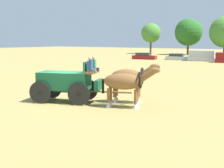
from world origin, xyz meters
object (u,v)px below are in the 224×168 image
parked_vehicle_b (177,57)px  parked_vehicle_c (202,56)px  draft_horse_near (129,78)px  parked_vehicle_a (144,56)px  show_wagon (67,81)px  draft_horse_off (125,83)px

parked_vehicle_b → parked_vehicle_c: 4.67m
draft_horse_near → parked_vehicle_a: size_ratio=0.61×
show_wagon → draft_horse_near: show_wagon is taller
draft_horse_off → parked_vehicle_c: (-8.15, 38.31, -0.50)m
parked_vehicle_c → show_wagon: bearing=-83.4°
draft_horse_near → parked_vehicle_c: (-7.65, 37.11, -0.55)m
draft_horse_near → parked_vehicle_b: 39.35m
draft_horse_off → parked_vehicle_a: (-18.79, 36.67, -0.83)m
parked_vehicle_b → parked_vehicle_a: bearing=-162.5°
parked_vehicle_b → show_wagon: bearing=-76.9°
show_wagon → parked_vehicle_a: size_ratio=1.23×
parked_vehicle_b → draft_horse_off: bearing=-71.6°
draft_horse_off → parked_vehicle_b: bearing=108.4°
parked_vehicle_a → show_wagon: bearing=-68.0°
show_wagon → parked_vehicle_a: bearing=112.0°
parked_vehicle_c → parked_vehicle_a: bearing=-171.3°
show_wagon → draft_horse_near: 3.72m
parked_vehicle_c → parked_vehicle_b: bearing=176.8°
show_wagon → draft_horse_off: size_ratio=1.90×
parked_vehicle_a → parked_vehicle_c: parked_vehicle_c is taller
draft_horse_near → parked_vehicle_b: bearing=108.2°
show_wagon → draft_horse_near: (3.15, 1.97, 0.20)m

